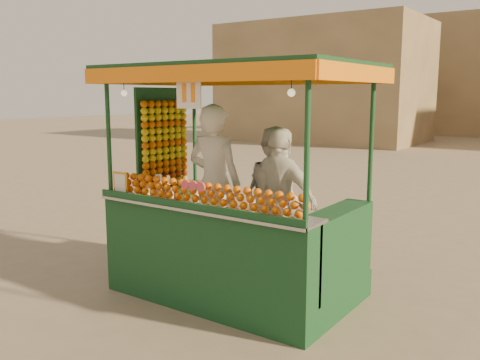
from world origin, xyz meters
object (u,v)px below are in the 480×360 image
Objects in this scene: vendor_middle at (277,197)px; vendor_right at (280,200)px; vendor_left at (214,183)px; juice_cart at (226,223)px.

vendor_middle is 0.21m from vendor_right.
vendor_left is 0.93m from vendor_right.
vendor_right is at bearing 177.46° from vendor_left.
vendor_middle is (0.78, 0.21, -0.13)m from vendor_left.
vendor_left reaches higher than vendor_middle.
juice_cart is 1.76× the size of vendor_right.
vendor_middle is at bearing 48.90° from juice_cart.
vendor_right is (0.55, 0.32, 0.28)m from juice_cart.
vendor_middle is at bearing -42.09° from vendor_right.
juice_cart is at bearing 36.12° from vendor_right.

